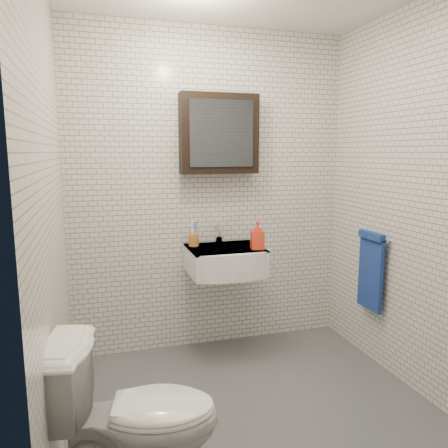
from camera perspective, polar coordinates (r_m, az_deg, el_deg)
name	(u,v)px	position (r m, az deg, el deg)	size (l,w,h in m)	color
ground	(253,407)	(2.93, 3.80, -22.77)	(2.20, 2.00, 0.01)	#4C4F54
room_shell	(256,170)	(2.48, 4.17, 7.10)	(2.22, 2.02, 2.51)	silver
washbasin	(226,261)	(3.29, 0.32, -4.81)	(0.55, 0.50, 0.20)	white
faucet	(219,235)	(3.44, -0.63, -1.44)	(0.06, 0.20, 0.15)	silver
mirror_cabinet	(219,134)	(3.38, -0.64, 11.68)	(0.60, 0.15, 0.60)	black
towel_rail	(371,268)	(3.40, 18.63, -5.43)	(0.09, 0.30, 0.58)	silver
toothbrush_cup	(194,239)	(3.36, -3.98, -1.98)	(0.10, 0.10, 0.21)	#B36F2C
soap_bottle	(257,235)	(3.24, 4.38, -1.49)	(0.09, 0.10, 0.21)	#FFA01A
toilet	(135,417)	(2.19, -11.54, -23.47)	(0.43, 0.75, 0.76)	white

